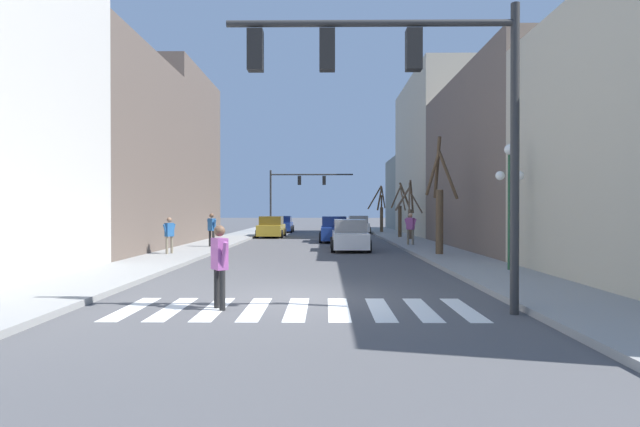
{
  "coord_description": "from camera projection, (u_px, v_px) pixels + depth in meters",
  "views": [
    {
      "loc": [
        0.62,
        -12.19,
        2.16
      ],
      "look_at": [
        0.16,
        29.76,
        1.83
      ],
      "focal_mm": 28.0,
      "sensor_mm": 36.0,
      "label": 1
    }
  ],
  "objects": [
    {
      "name": "traffic_signal_far",
      "position": [
        296.0,
        187.0,
        46.58
      ],
      "size": [
        7.79,
        0.28,
        5.84
      ],
      "color": "#2D2D2D",
      "rests_on": "ground_plane"
    },
    {
      "name": "ground_plane",
      "position": [
        300.0,
        298.0,
        12.21
      ],
      "size": [
        240.0,
        240.0,
        0.0
      ],
      "primitive_type": "plane",
      "color": "#4C4C4F"
    },
    {
      "name": "pedestrian_on_right_sidewalk",
      "position": [
        220.0,
        260.0,
        10.77
      ],
      "size": [
        0.51,
        0.7,
        1.82
      ],
      "rotation": [
        0.0,
        0.0,
        2.16
      ],
      "color": "black",
      "rests_on": "ground_plane"
    },
    {
      "name": "street_tree_left_near",
      "position": [
        380.0,
        210.0,
        45.24
      ],
      "size": [
        1.66,
        1.26,
        4.22
      ],
      "color": "brown",
      "rests_on": "sidewalk_right"
    },
    {
      "name": "car_parked_left_mid",
      "position": [
        271.0,
        227.0,
        38.91
      ],
      "size": [
        2.08,
        4.54,
        1.64
      ],
      "rotation": [
        0.0,
        0.0,
        1.57
      ],
      "color": "#A38423",
      "rests_on": "ground_plane"
    },
    {
      "name": "street_tree_right_far",
      "position": [
        400.0,
        213.0,
        36.47
      ],
      "size": [
        1.35,
        1.5,
        4.01
      ],
      "color": "brown",
      "rests_on": "sidewalk_right"
    },
    {
      "name": "street_lamp_right_corner",
      "position": [
        510.0,
        181.0,
        16.61
      ],
      "size": [
        0.95,
        0.36,
        4.19
      ],
      "color": "#1E4C2D",
      "rests_on": "sidewalk_right"
    },
    {
      "name": "street_tree_left_far",
      "position": [
        439.0,
        205.0,
        22.72
      ],
      "size": [
        1.41,
        1.45,
        5.36
      ],
      "color": "brown",
      "rests_on": "sidewalk_right"
    },
    {
      "name": "building_row_left",
      "position": [
        69.0,
        122.0,
        21.65
      ],
      "size": [
        6.0,
        32.3,
        13.54
      ],
      "color": "beige",
      "rests_on": "ground_plane"
    },
    {
      "name": "street_tree_right_near",
      "position": [
        410.0,
        212.0,
        34.25
      ],
      "size": [
        2.0,
        3.27,
        4.07
      ],
      "color": "brown",
      "rests_on": "sidewalk_right"
    },
    {
      "name": "building_row_right",
      "position": [
        476.0,
        164.0,
        32.68
      ],
      "size": [
        6.0,
        51.22,
        12.94
      ],
      "color": "#BCB299",
      "rests_on": "ground_plane"
    },
    {
      "name": "car_at_intersection",
      "position": [
        358.0,
        225.0,
        45.72
      ],
      "size": [
        2.06,
        4.48,
        1.6
      ],
      "rotation": [
        0.0,
        0.0,
        1.57
      ],
      "color": "white",
      "rests_on": "ground_plane"
    },
    {
      "name": "pedestrian_near_right_corner",
      "position": [
        212.0,
        227.0,
        27.13
      ],
      "size": [
        0.65,
        0.58,
        1.81
      ],
      "rotation": [
        0.0,
        0.0,
        5.58
      ],
      "color": "black",
      "rests_on": "sidewalk_left"
    },
    {
      "name": "sidewalk_right",
      "position": [
        552.0,
        295.0,
        12.15
      ],
      "size": [
        2.76,
        90.0,
        0.15
      ],
      "color": "gray",
      "rests_on": "ground_plane"
    },
    {
      "name": "car_driving_toward_lane",
      "position": [
        282.0,
        225.0,
        47.6
      ],
      "size": [
        2.17,
        4.22,
        1.56
      ],
      "rotation": [
        0.0,
        0.0,
        1.57
      ],
      "color": "navy",
      "rests_on": "ground_plane"
    },
    {
      "name": "sidewalk_left",
      "position": [
        51.0,
        294.0,
        12.28
      ],
      "size": [
        2.76,
        90.0,
        0.15
      ],
      "color": "gray",
      "rests_on": "ground_plane"
    },
    {
      "name": "traffic_signal_near",
      "position": [
        409.0,
        86.0,
        10.25
      ],
      "size": [
        6.02,
        0.28,
        6.39
      ],
      "color": "#2D2D2D",
      "rests_on": "ground_plane"
    },
    {
      "name": "crosswalk_stripes",
      "position": [
        297.0,
        309.0,
        10.8
      ],
      "size": [
        7.65,
        2.6,
        0.01
      ],
      "color": "white",
      "rests_on": "ground_plane"
    },
    {
      "name": "pedestrian_waiting_at_curb",
      "position": [
        169.0,
        232.0,
        22.74
      ],
      "size": [
        0.45,
        0.65,
        1.66
      ],
      "rotation": [
        0.0,
        0.0,
        1.01
      ],
      "color": "#7A705B",
      "rests_on": "sidewalk_left"
    },
    {
      "name": "car_parked_right_near",
      "position": [
        334.0,
        230.0,
        33.51
      ],
      "size": [
        1.97,
        4.71,
        1.71
      ],
      "rotation": [
        0.0,
        0.0,
        1.57
      ],
      "color": "navy",
      "rests_on": "ground_plane"
    },
    {
      "name": "car_parked_right_mid",
      "position": [
        350.0,
        236.0,
        26.44
      ],
      "size": [
        2.04,
        4.52,
        1.63
      ],
      "rotation": [
        0.0,
        0.0,
        1.57
      ],
      "color": "white",
      "rests_on": "ground_plane"
    },
    {
      "name": "pedestrian_crossing_street",
      "position": [
        410.0,
        226.0,
        28.62
      ],
      "size": [
        0.66,
        0.58,
        1.83
      ],
      "rotation": [
        0.0,
        0.0,
        2.44
      ],
      "color": "#7A705B",
      "rests_on": "sidewalk_right"
    }
  ]
}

